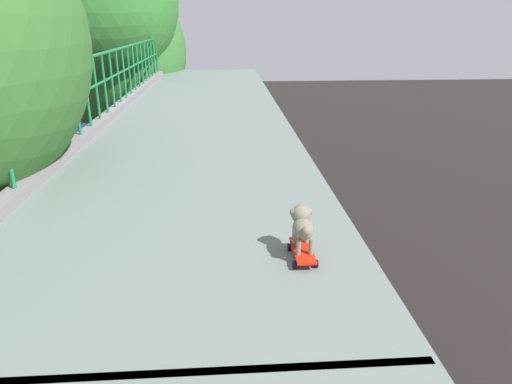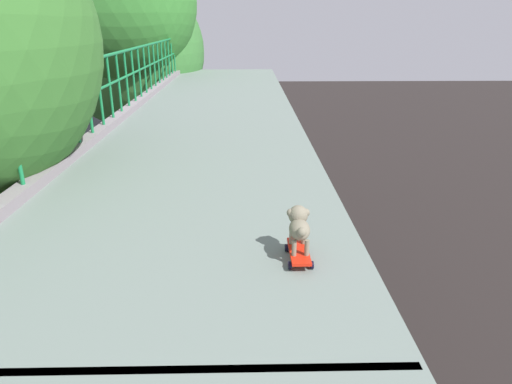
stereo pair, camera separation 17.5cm
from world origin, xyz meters
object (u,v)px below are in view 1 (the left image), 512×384
(toy_skateboard, at_px, (302,251))
(small_dog, at_px, (302,223))
(car_green_seventh, at_px, (63,218))
(city_bus, at_px, (67,121))

(toy_skateboard, relative_size, small_dog, 1.10)
(toy_skateboard, bearing_deg, car_green_seventh, 117.78)
(city_bus, relative_size, small_dog, 26.59)
(city_bus, bearing_deg, car_green_seventh, -73.94)
(car_green_seventh, bearing_deg, city_bus, 106.06)
(city_bus, xyz_separation_m, toy_skateboard, (10.14, -24.63, 4.11))
(car_green_seventh, height_order, small_dog, small_dog)
(city_bus, height_order, toy_skateboard, toy_skateboard)
(car_green_seventh, relative_size, toy_skateboard, 10.59)
(car_green_seventh, distance_m, toy_skateboard, 15.36)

